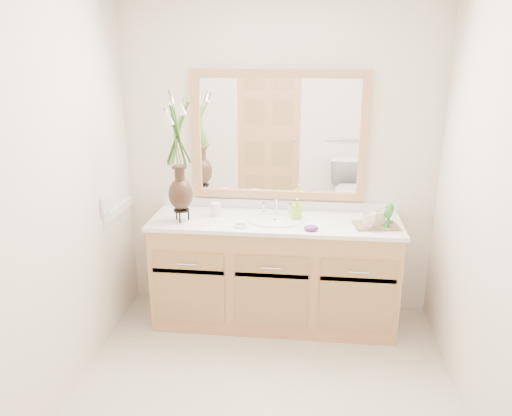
# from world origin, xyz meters

# --- Properties ---
(floor) EXTENTS (2.60, 2.60, 0.00)m
(floor) POSITION_xyz_m (0.00, 0.00, 0.00)
(floor) COLOR beige
(floor) RESTS_ON ground
(wall_back) EXTENTS (2.40, 0.02, 2.40)m
(wall_back) POSITION_xyz_m (0.00, 1.30, 1.20)
(wall_back) COLOR silver
(wall_back) RESTS_ON floor
(wall_front) EXTENTS (2.40, 0.02, 2.40)m
(wall_front) POSITION_xyz_m (0.00, -1.30, 1.20)
(wall_front) COLOR silver
(wall_front) RESTS_ON floor
(wall_left) EXTENTS (0.02, 2.60, 2.40)m
(wall_left) POSITION_xyz_m (-1.20, 0.00, 1.20)
(wall_left) COLOR silver
(wall_left) RESTS_ON floor
(wall_right) EXTENTS (0.02, 2.60, 2.40)m
(wall_right) POSITION_xyz_m (1.20, 0.00, 1.20)
(wall_right) COLOR silver
(wall_right) RESTS_ON floor
(vanity) EXTENTS (1.80, 0.55, 0.80)m
(vanity) POSITION_xyz_m (0.00, 1.01, 0.40)
(vanity) COLOR tan
(vanity) RESTS_ON floor
(counter) EXTENTS (1.84, 0.57, 0.03)m
(counter) POSITION_xyz_m (0.00, 1.01, 0.82)
(counter) COLOR white
(counter) RESTS_ON vanity
(sink) EXTENTS (0.38, 0.34, 0.23)m
(sink) POSITION_xyz_m (0.00, 1.00, 0.78)
(sink) COLOR white
(sink) RESTS_ON counter
(mirror) EXTENTS (1.32, 0.04, 0.97)m
(mirror) POSITION_xyz_m (0.00, 1.28, 1.41)
(mirror) COLOR white
(mirror) RESTS_ON wall_back
(switch_plate) EXTENTS (0.02, 0.12, 0.12)m
(switch_plate) POSITION_xyz_m (-1.19, 0.76, 0.98)
(switch_plate) COLOR white
(switch_plate) RESTS_ON wall_left
(door) EXTENTS (0.80, 0.03, 2.00)m
(door) POSITION_xyz_m (-0.30, -1.29, 1.00)
(door) COLOR tan
(door) RESTS_ON floor
(flower_vase) EXTENTS (0.21, 0.21, 0.85)m
(flower_vase) POSITION_xyz_m (-0.68, 0.92, 1.41)
(flower_vase) COLOR black
(flower_vase) RESTS_ON counter
(tumbler) EXTENTS (0.08, 0.08, 0.10)m
(tumbler) POSITION_xyz_m (-0.45, 1.07, 0.88)
(tumbler) COLOR silver
(tumbler) RESTS_ON counter
(soap_dish) EXTENTS (0.11, 0.11, 0.03)m
(soap_dish) POSITION_xyz_m (-0.23, 0.85, 0.84)
(soap_dish) COLOR silver
(soap_dish) RESTS_ON counter
(soap_bottle) EXTENTS (0.07, 0.08, 0.14)m
(soap_bottle) POSITION_xyz_m (0.16, 1.07, 0.90)
(soap_bottle) COLOR #9BD432
(soap_bottle) RESTS_ON counter
(purple_dish) EXTENTS (0.12, 0.11, 0.04)m
(purple_dish) POSITION_xyz_m (0.27, 0.82, 0.85)
(purple_dish) COLOR #552775
(purple_dish) RESTS_ON counter
(tray) EXTENTS (0.33, 0.24, 0.02)m
(tray) POSITION_xyz_m (0.72, 0.95, 0.84)
(tray) COLOR brown
(tray) RESTS_ON counter
(mug_left) EXTENTS (0.12, 0.11, 0.11)m
(mug_left) POSITION_xyz_m (0.66, 0.90, 0.90)
(mug_left) COLOR silver
(mug_left) RESTS_ON tray
(mug_right) EXTENTS (0.13, 0.13, 0.10)m
(mug_right) POSITION_xyz_m (0.75, 0.97, 0.90)
(mug_right) COLOR silver
(mug_right) RESTS_ON tray
(goblet_front) EXTENTS (0.06, 0.06, 0.14)m
(goblet_front) POSITION_xyz_m (0.79, 0.91, 0.94)
(goblet_front) COLOR #277729
(goblet_front) RESTS_ON tray
(goblet_back) EXTENTS (0.06, 0.06, 0.14)m
(goblet_back) POSITION_xyz_m (0.82, 1.02, 0.94)
(goblet_back) COLOR #277729
(goblet_back) RESTS_ON tray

